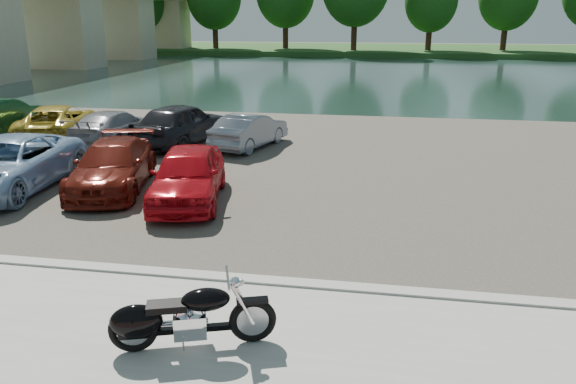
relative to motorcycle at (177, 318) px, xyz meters
name	(u,v)px	position (x,y,z in m)	size (l,w,h in m)	color
ground	(276,353)	(1.35, 0.24, -0.56)	(200.00, 200.00, 0.00)	#595447
kerb	(298,285)	(1.35, 2.24, -0.49)	(60.00, 0.30, 0.14)	#9E9B95
parking_lot	(341,162)	(1.35, 11.24, -0.54)	(60.00, 18.00, 0.04)	#423D35
river	(371,75)	(1.35, 40.24, -0.56)	(120.00, 40.00, 0.00)	#1A2F2A
far_bank	(379,50)	(1.35, 72.24, -0.26)	(120.00, 24.00, 0.60)	#1B4017
bridge	(54,5)	(-26.65, 41.26, 4.96)	(7.00, 56.00, 8.55)	#C6B089
motorcycle	(177,318)	(0.00, 0.00, 0.00)	(2.26, 1.04, 1.05)	black
car_2	(7,165)	(-7.26, 6.52, 0.19)	(2.37, 5.15, 1.43)	#95B7DA
car_3	(113,166)	(-4.54, 7.17, 0.12)	(1.80, 4.42, 1.28)	#60160D
car_4	(188,175)	(-2.15, 6.47, 0.18)	(1.65, 4.11, 1.40)	#B80C16
car_6	(58,122)	(-9.63, 12.84, 0.15)	(2.21, 4.80, 1.33)	#B29829
car_7	(113,127)	(-7.17, 12.48, 0.10)	(1.75, 4.30, 1.25)	gray
car_8	(181,123)	(-4.69, 12.85, 0.25)	(1.82, 4.54, 1.55)	black
car_9	(250,130)	(-2.09, 12.79, 0.09)	(1.29, 3.71, 1.22)	slate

